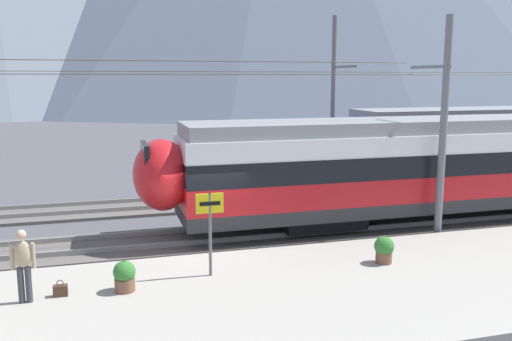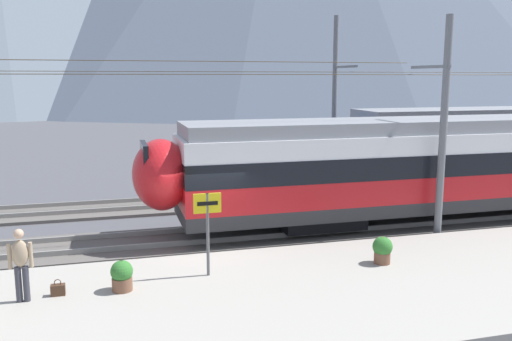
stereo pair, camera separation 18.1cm
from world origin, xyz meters
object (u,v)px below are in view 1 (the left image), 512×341
catenary_mast_far_side (334,100)px  potted_plant_platform_edge (384,248)px  passenger_walking (23,262)px  catenary_mast_mid (441,124)px  train_near_platform (492,160)px  potted_plant_by_shelter (124,275)px  platform_sign (210,216)px  handbag_beside_passenger (60,290)px

catenary_mast_far_side → potted_plant_platform_edge: 12.41m
potted_plant_platform_edge → passenger_walking: bearing=-179.0°
catenary_mast_mid → potted_plant_platform_edge: size_ratio=56.42×
train_near_platform → catenary_mast_far_side: (-3.34, 7.10, 2.01)m
potted_plant_platform_edge → potted_plant_by_shelter: potted_plant_platform_edge is taller
catenary_mast_mid → potted_plant_by_shelter: 10.97m
catenary_mast_mid → passenger_walking: 12.91m
platform_sign → handbag_beside_passenger: bearing=-174.2°
catenary_mast_far_side → catenary_mast_mid: bearing=-91.2°
passenger_walking → potted_plant_platform_edge: 9.07m
passenger_walking → potted_plant_by_shelter: size_ratio=2.29×
platform_sign → catenary_mast_mid: bearing=15.1°
catenary_mast_mid → handbag_beside_passenger: 12.38m
platform_sign → potted_plant_platform_edge: bearing=-4.4°
catenary_mast_mid → potted_plant_platform_edge: 5.19m
passenger_walking → handbag_beside_passenger: bearing=12.3°
platform_sign → handbag_beside_passenger: platform_sign is taller
potted_plant_platform_edge → catenary_mast_mid: bearing=37.4°
catenary_mast_far_side → passenger_walking: size_ratio=24.83×
catenary_mast_far_side → potted_plant_by_shelter: (-10.37, -11.47, -3.54)m
handbag_beside_passenger → potted_plant_platform_edge: bearing=0.0°
catenary_mast_mid → passenger_walking: catenary_mast_mid is taller
train_near_platform → potted_plant_by_shelter: size_ratio=35.45×
train_near_platform → potted_plant_by_shelter: 14.47m
passenger_walking → handbag_beside_passenger: passenger_walking is taller
platform_sign → potted_plant_by_shelter: size_ratio=2.89×
catenary_mast_mid → train_near_platform: bearing=26.3°
train_near_platform → catenary_mast_mid: catenary_mast_mid is taller
handbag_beside_passenger → platform_sign: bearing=5.8°
platform_sign → potted_plant_platform_edge: size_ratio=2.88×
platform_sign → passenger_walking: 4.40m
train_near_platform → platform_sign: size_ratio=12.25×
catenary_mast_far_side → passenger_walking: 17.30m
passenger_walking → potted_plant_platform_edge: bearing=1.0°
passenger_walking → potted_plant_platform_edge: passenger_walking is taller
train_near_platform → catenary_mast_far_side: size_ratio=0.62×
train_near_platform → catenary_mast_far_side: bearing=115.2°
platform_sign → train_near_platform: bearing=18.7°
potted_plant_by_shelter → catenary_mast_far_side: bearing=47.9°
catenary_mast_mid → platform_sign: catenary_mast_mid is taller
passenger_walking → potted_plant_by_shelter: passenger_walking is taller
potted_plant_platform_edge → potted_plant_by_shelter: (-6.88, -0.10, -0.01)m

